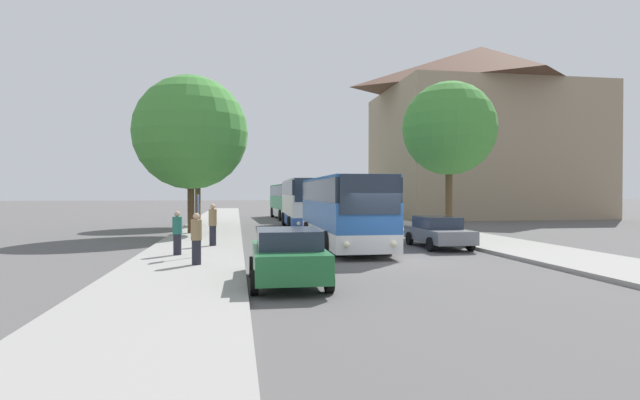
{
  "coord_description": "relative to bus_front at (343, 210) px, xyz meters",
  "views": [
    {
      "loc": [
        -5.26,
        -17.33,
        2.51
      ],
      "look_at": [
        -0.72,
        9.8,
        2.11
      ],
      "focal_mm": 28.0,
      "sensor_mm": 36.0,
      "label": 1
    }
  ],
  "objects": [
    {
      "name": "tree_left_far",
      "position": [
        -7.46,
        7.67,
        4.32
      ],
      "size": [
        6.65,
        6.65,
        9.21
      ],
      "color": "#47331E",
      "rests_on": "sidewalk_left"
    },
    {
      "name": "tree_left_near",
      "position": [
        -7.66,
        15.56,
        3.84
      ],
      "size": [
        5.42,
        5.42,
        8.12
      ],
      "color": "#513D23",
      "rests_on": "sidewalk_left"
    },
    {
      "name": "bus_front",
      "position": [
        0.0,
        0.0,
        0.0
      ],
      "size": [
        2.88,
        10.28,
        3.2
      ],
      "rotation": [
        0.0,
        0.0,
        -0.01
      ],
      "color": "silver",
      "rests_on": "ground_plane"
    },
    {
      "name": "pedestrian_walking_back",
      "position": [
        -5.87,
        0.29,
        -0.61
      ],
      "size": [
        0.36,
        0.36,
        1.87
      ],
      "rotation": [
        0.0,
        0.0,
        0.6
      ],
      "color": "#23232D",
      "rests_on": "sidewalk_left"
    },
    {
      "name": "sidewalk_right",
      "position": [
        7.45,
        -5.1,
        -1.64
      ],
      "size": [
        4.0,
        120.0,
        0.15
      ],
      "primitive_type": "cube",
      "color": "gray",
      "rests_on": "ground_plane"
    },
    {
      "name": "pedestrian_waiting_near",
      "position": [
        -6.12,
        -5.64,
        -0.71
      ],
      "size": [
        0.36,
        0.36,
        1.7
      ],
      "rotation": [
        0.0,
        0.0,
        0.82
      ],
      "color": "#23232D",
      "rests_on": "sidewalk_left"
    },
    {
      "name": "pedestrian_waiting_far",
      "position": [
        -7.04,
        -2.88,
        -0.73
      ],
      "size": [
        0.36,
        0.36,
        1.66
      ],
      "rotation": [
        0.0,
        0.0,
        4.4
      ],
      "color": "#23232D",
      "rests_on": "sidewalk_left"
    },
    {
      "name": "parked_car_left_curb",
      "position": [
        -3.44,
        -8.89,
        -0.92
      ],
      "size": [
        2.11,
        4.24,
        1.53
      ],
      "rotation": [
        0.0,
        0.0,
        -0.02
      ],
      "color": "#236B38",
      "rests_on": "ground_plane"
    },
    {
      "name": "parked_car_right_near",
      "position": [
        4.28,
        -0.86,
        -0.97
      ],
      "size": [
        2.07,
        4.5,
        1.42
      ],
      "rotation": [
        0.0,
        0.0,
        3.12
      ],
      "color": "slate",
      "rests_on": "ground_plane"
    },
    {
      "name": "parked_car_right_far",
      "position": [
        4.51,
        20.06,
        -0.93
      ],
      "size": [
        2.11,
        4.45,
        1.51
      ],
      "rotation": [
        0.0,
        0.0,
        3.11
      ],
      "color": "#B7B7BC",
      "rests_on": "ground_plane"
    },
    {
      "name": "bus_stop_sign",
      "position": [
        -6.22,
        -3.6,
        -0.13
      ],
      "size": [
        0.08,
        0.45,
        2.3
      ],
      "color": "gray",
      "rests_on": "sidewalk_left"
    },
    {
      "name": "bus_rear",
      "position": [
        0.12,
        25.36,
        0.05
      ],
      "size": [
        2.99,
        11.64,
        3.29
      ],
      "rotation": [
        0.0,
        0.0,
        0.04
      ],
      "color": "silver",
      "rests_on": "ground_plane"
    },
    {
      "name": "bus_middle",
      "position": [
        -0.14,
        12.5,
        0.11
      ],
      "size": [
        2.92,
        10.54,
        3.42
      ],
      "rotation": [
        0.0,
        0.0,
        -0.03
      ],
      "color": "#2D519E",
      "rests_on": "ground_plane"
    },
    {
      "name": "sidewalk_left",
      "position": [
        -6.55,
        -5.1,
        -1.64
      ],
      "size": [
        4.0,
        120.0,
        0.15
      ],
      "primitive_type": "cube",
      "color": "gray",
      "rests_on": "ground_plane"
    },
    {
      "name": "ground_plane",
      "position": [
        0.45,
        -5.1,
        -1.71
      ],
      "size": [
        300.0,
        300.0,
        0.0
      ],
      "primitive_type": "plane",
      "color": "#565454",
      "rests_on": "ground"
    },
    {
      "name": "tree_right_near",
      "position": [
        7.32,
        4.79,
        4.5
      ],
      "size": [
        5.39,
        5.39,
        8.78
      ],
      "color": "#513D23",
      "rests_on": "sidewalk_right"
    },
    {
      "name": "building_right_background",
      "position": [
        20.56,
        26.54,
        7.22
      ],
      "size": [
        20.13,
        15.81,
        17.86
      ],
      "color": "gray",
      "rests_on": "ground_plane"
    }
  ]
}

